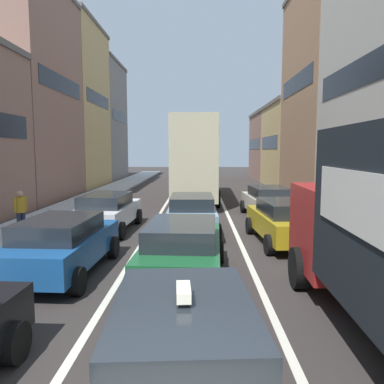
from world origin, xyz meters
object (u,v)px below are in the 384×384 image
hatchback_centre_lane_third (192,213)px  sedan_centre_lane_second (182,249)px  sedan_left_lane_third (107,211)px  wagon_left_lane_second (62,244)px  wagon_right_lane_far (268,201)px  bus_mid_queue_primary (197,156)px  taxi_centre_lane_front (183,352)px  pedestrian_near_kerb (21,209)px  sedan_right_lane_behind_truck (285,221)px

hatchback_centre_lane_third → sedan_centre_lane_second: bearing=177.9°
hatchback_centre_lane_third → sedan_left_lane_third: 3.40m
wagon_left_lane_second → hatchback_centre_lane_third: (3.27, 4.85, 0.00)m
sedan_centre_lane_second → wagon_right_lane_far: 9.46m
sedan_centre_lane_second → sedan_left_lane_third: size_ratio=1.00×
wagon_right_lane_far → bus_mid_queue_primary: bearing=25.0°
wagon_left_lane_second → wagon_right_lane_far: same height
taxi_centre_lane_front → sedan_centre_lane_second: size_ratio=1.01×
wagon_right_lane_far → taxi_centre_lane_front: bearing=161.8°
wagon_right_lane_far → pedestrian_near_kerb: 10.75m
wagon_left_lane_second → sedan_right_lane_behind_truck: bearing=-60.6°
taxi_centre_lane_front → wagon_left_lane_second: size_ratio=1.01×
hatchback_centre_lane_third → wagon_right_lane_far: bearing=-47.2°
wagon_right_lane_far → wagon_left_lane_second: bearing=136.6°
sedan_right_lane_behind_truck → bus_mid_queue_primary: size_ratio=0.42×
hatchback_centre_lane_third → bus_mid_queue_primary: size_ratio=0.41×
taxi_centre_lane_front → sedan_centre_lane_second: bearing=-1.1°
sedan_left_lane_third → pedestrian_near_kerb: (-3.20, -0.55, 0.15)m
hatchback_centre_lane_third → wagon_right_lane_far: 4.91m
sedan_centre_lane_second → hatchback_centre_lane_third: 5.33m
hatchback_centre_lane_third → pedestrian_near_kerb: pedestrian_near_kerb is taller
sedan_right_lane_behind_truck → bus_mid_queue_primary: 11.76m
wagon_left_lane_second → sedan_left_lane_third: 5.23m
bus_mid_queue_primary → sedan_centre_lane_second: bearing=-179.6°
taxi_centre_lane_front → hatchback_centre_lane_third: bearing=-3.2°
wagon_left_lane_second → hatchback_centre_lane_third: size_ratio=1.01×
sedan_centre_lane_second → sedan_left_lane_third: bearing=32.4°
hatchback_centre_lane_third → wagon_right_lane_far: (3.56, 3.38, 0.00)m
hatchback_centre_lane_third → pedestrian_near_kerb: 6.59m
wagon_left_lane_second → pedestrian_near_kerb: size_ratio=2.63×
bus_mid_queue_primary → pedestrian_near_kerb: (-6.72, -9.80, -1.88)m
taxi_centre_lane_front → wagon_right_lane_far: (3.47, 13.38, -0.00)m
wagon_right_lane_far → sedan_centre_lane_second: bearing=153.4°
taxi_centre_lane_front → sedan_right_lane_behind_truck: bearing=-24.2°
sedan_left_lane_third → wagon_right_lane_far: same height
sedan_centre_lane_second → pedestrian_near_kerb: size_ratio=2.64×
wagon_right_lane_far → bus_mid_queue_primary: 7.42m
wagon_right_lane_far → sedan_right_lane_behind_truck: bearing=172.7°
taxi_centre_lane_front → wagon_right_lane_far: size_ratio=1.00×
sedan_right_lane_behind_truck → pedestrian_near_kerb: pedestrian_near_kerb is taller
sedan_left_lane_third → pedestrian_near_kerb: 3.25m
hatchback_centre_lane_third → wagon_right_lane_far: same height
wagon_right_lane_far → hatchback_centre_lane_third: bearing=129.8°
sedan_centre_lane_second → hatchback_centre_lane_third: (0.13, 5.33, 0.00)m
sedan_right_lane_behind_truck → sedan_centre_lane_second: bearing=134.4°
wagon_left_lane_second → sedan_left_lane_third: (-0.11, 5.23, 0.00)m
sedan_centre_lane_second → bus_mid_queue_primary: bearing=1.7°
taxi_centre_lane_front → pedestrian_near_kerb: bearing=30.4°
sedan_centre_lane_second → wagon_right_lane_far: size_ratio=0.99×
wagon_left_lane_second → hatchback_centre_lane_third: 5.85m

